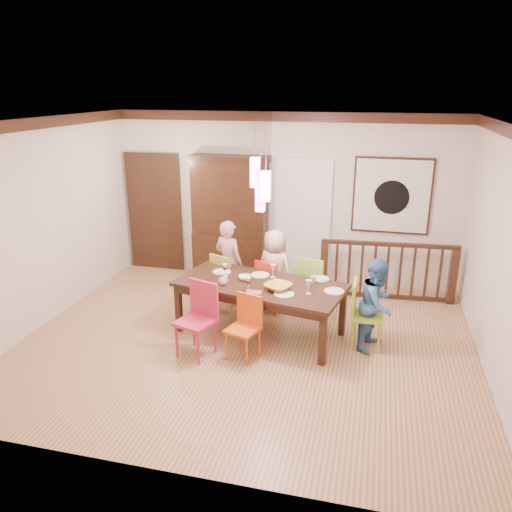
% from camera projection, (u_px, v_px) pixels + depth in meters
% --- Properties ---
extents(floor, '(6.00, 6.00, 0.00)m').
position_uv_depth(floor, '(247.00, 342.00, 6.78)').
color(floor, olive).
rests_on(floor, ground).
extents(ceiling, '(6.00, 6.00, 0.00)m').
position_uv_depth(ceiling, '(245.00, 122.00, 5.84)').
color(ceiling, white).
rests_on(ceiling, wall_back).
extents(wall_back, '(6.00, 0.00, 6.00)m').
position_uv_depth(wall_back, '(283.00, 199.00, 8.60)').
color(wall_back, beige).
rests_on(wall_back, floor).
extents(wall_left, '(0.00, 5.00, 5.00)m').
position_uv_depth(wall_left, '(40.00, 225.00, 6.99)').
color(wall_left, beige).
rests_on(wall_left, floor).
extents(wall_right, '(0.00, 5.00, 5.00)m').
position_uv_depth(wall_right, '(503.00, 258.00, 5.63)').
color(wall_right, beige).
rests_on(wall_right, floor).
extents(crown_molding, '(6.00, 5.00, 0.16)m').
position_uv_depth(crown_molding, '(245.00, 129.00, 5.86)').
color(crown_molding, black).
rests_on(crown_molding, wall_back).
extents(panel_door, '(1.04, 0.07, 2.24)m').
position_uv_depth(panel_door, '(155.00, 214.00, 9.23)').
color(panel_door, black).
rests_on(panel_door, wall_back).
extents(white_doorway, '(0.97, 0.05, 2.22)m').
position_uv_depth(white_doorway, '(302.00, 223.00, 8.62)').
color(white_doorway, silver).
rests_on(white_doorway, wall_back).
extents(painting, '(1.25, 0.06, 1.25)m').
position_uv_depth(painting, '(392.00, 196.00, 8.11)').
color(painting, black).
rests_on(painting, wall_back).
extents(pendant_cluster, '(0.27, 0.21, 1.14)m').
position_uv_depth(pendant_cluster, '(260.00, 185.00, 6.35)').
color(pendant_cluster, '#FF4CAA').
rests_on(pendant_cluster, ceiling).
extents(dining_table, '(2.43, 1.47, 0.75)m').
position_uv_depth(dining_table, '(260.00, 289.00, 6.81)').
color(dining_table, black).
rests_on(dining_table, floor).
extents(chair_far_left, '(0.53, 0.53, 0.89)m').
position_uv_depth(chair_far_left, '(228.00, 276.00, 7.71)').
color(chair_far_left, '#98BC38').
rests_on(chair_far_left, floor).
extents(chair_far_mid, '(0.47, 0.47, 0.84)m').
position_uv_depth(chair_far_mid, '(271.00, 281.00, 7.59)').
color(chair_far_mid, red).
rests_on(chair_far_mid, floor).
extents(chair_far_right, '(0.52, 0.52, 0.94)m').
position_uv_depth(chair_far_right, '(314.00, 281.00, 7.45)').
color(chair_far_right, '#81BE37').
rests_on(chair_far_right, floor).
extents(chair_near_left, '(0.55, 0.55, 0.96)m').
position_uv_depth(chair_near_left, '(195.00, 316.00, 6.28)').
color(chair_near_left, '#B52440').
rests_on(chair_near_left, floor).
extents(chair_near_mid, '(0.46, 0.46, 0.82)m').
position_uv_depth(chair_near_mid, '(243.00, 325.00, 6.23)').
color(chair_near_mid, '#CF4F12').
rests_on(chair_near_mid, floor).
extents(chair_end_right, '(0.41, 0.41, 0.91)m').
position_uv_depth(chair_end_right, '(368.00, 310.00, 6.51)').
color(chair_end_right, '#A0BC2B').
rests_on(chair_end_right, floor).
extents(china_hutch, '(1.38, 0.46, 2.19)m').
position_uv_depth(china_hutch, '(230.00, 218.00, 8.74)').
color(china_hutch, black).
rests_on(china_hutch, floor).
extents(balustrade, '(2.14, 0.22, 0.96)m').
position_uv_depth(balustrade, '(387.00, 270.00, 8.00)').
color(balustrade, black).
rests_on(balustrade, floor).
extents(person_far_left, '(0.58, 0.48, 1.36)m').
position_uv_depth(person_far_left, '(229.00, 263.00, 7.77)').
color(person_far_left, beige).
rests_on(person_far_left, floor).
extents(person_far_mid, '(0.72, 0.61, 1.26)m').
position_uv_depth(person_far_mid, '(274.00, 270.00, 7.63)').
color(person_far_mid, beige).
rests_on(person_far_mid, floor).
extents(person_end_right, '(0.66, 0.73, 1.23)m').
position_uv_depth(person_end_right, '(377.00, 304.00, 6.47)').
color(person_end_right, teal).
rests_on(person_end_right, floor).
extents(serving_bowl, '(0.45, 0.45, 0.08)m').
position_uv_depth(serving_bowl, '(278.00, 287.00, 6.56)').
color(serving_bowl, gold).
rests_on(serving_bowl, dining_table).
extents(small_bowl, '(0.21, 0.21, 0.06)m').
position_uv_depth(small_bowl, '(245.00, 278.00, 6.90)').
color(small_bowl, white).
rests_on(small_bowl, dining_table).
extents(cup_left, '(0.15, 0.15, 0.09)m').
position_uv_depth(cup_left, '(223.00, 281.00, 6.73)').
color(cup_left, silver).
rests_on(cup_left, dining_table).
extents(cup_right, '(0.13, 0.13, 0.09)m').
position_uv_depth(cup_right, '(313.00, 280.00, 6.80)').
color(cup_right, silver).
rests_on(cup_right, dining_table).
extents(plate_far_left, '(0.26, 0.26, 0.01)m').
position_uv_depth(plate_far_left, '(222.00, 272.00, 7.18)').
color(plate_far_left, white).
rests_on(plate_far_left, dining_table).
extents(plate_far_mid, '(0.26, 0.26, 0.01)m').
position_uv_depth(plate_far_mid, '(260.00, 275.00, 7.07)').
color(plate_far_mid, white).
rests_on(plate_far_mid, dining_table).
extents(plate_far_right, '(0.26, 0.26, 0.01)m').
position_uv_depth(plate_far_right, '(320.00, 279.00, 6.93)').
color(plate_far_right, white).
rests_on(plate_far_right, dining_table).
extents(plate_near_left, '(0.26, 0.26, 0.01)m').
position_uv_depth(plate_near_left, '(205.00, 287.00, 6.65)').
color(plate_near_left, white).
rests_on(plate_near_left, dining_table).
extents(plate_near_mid, '(0.26, 0.26, 0.01)m').
position_uv_depth(plate_near_mid, '(284.00, 294.00, 6.42)').
color(plate_near_mid, white).
rests_on(plate_near_mid, dining_table).
extents(plate_end_right, '(0.26, 0.26, 0.01)m').
position_uv_depth(plate_end_right, '(334.00, 291.00, 6.51)').
color(plate_end_right, white).
rests_on(plate_end_right, dining_table).
extents(wine_glass_a, '(0.08, 0.08, 0.19)m').
position_uv_depth(wine_glass_a, '(225.00, 270.00, 6.99)').
color(wine_glass_a, '#590C19').
rests_on(wine_glass_a, dining_table).
extents(wine_glass_b, '(0.08, 0.08, 0.19)m').
position_uv_depth(wine_glass_b, '(273.00, 271.00, 6.97)').
color(wine_glass_b, silver).
rests_on(wine_glass_b, dining_table).
extents(wine_glass_c, '(0.08, 0.08, 0.19)m').
position_uv_depth(wine_glass_c, '(248.00, 284.00, 6.51)').
color(wine_glass_c, '#590C19').
rests_on(wine_glass_c, dining_table).
extents(wine_glass_d, '(0.08, 0.08, 0.19)m').
position_uv_depth(wine_glass_d, '(309.00, 287.00, 6.41)').
color(wine_glass_d, silver).
rests_on(wine_glass_d, dining_table).
extents(napkin, '(0.18, 0.14, 0.01)m').
position_uv_depth(napkin, '(255.00, 293.00, 6.46)').
color(napkin, '#D83359').
rests_on(napkin, dining_table).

